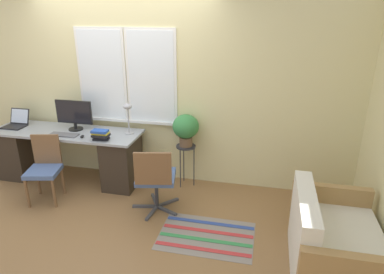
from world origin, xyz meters
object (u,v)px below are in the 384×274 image
mouse (82,137)px  office_chair_swivel (155,178)px  monitor (74,114)px  laptop (16,123)px  couch_loveseat (332,246)px  book_stack (101,135)px  desk_lamp (128,111)px  potted_plant (186,128)px  desk_chair_wooden (45,167)px  plant_stand (186,150)px  keyboard (64,135)px

mouse → office_chair_swivel: size_ratio=0.09×
monitor → office_chair_swivel: bearing=-24.4°
monitor → mouse: size_ratio=7.34×
laptop → office_chair_swivel: (2.24, -0.55, -0.34)m
office_chair_swivel → couch_loveseat: 2.00m
laptop → monitor: monitor is taller
book_stack → couch_loveseat: book_stack is taller
mouse → desk_lamp: bearing=29.1°
mouse → potted_plant: bearing=16.6°
laptop → desk_chair_wooden: (0.79, -0.57, -0.34)m
couch_loveseat → plant_stand: couch_loveseat is taller
keyboard → mouse: 0.28m
monitor → keyboard: size_ratio=1.36×
office_chair_swivel → potted_plant: 0.84m
laptop → monitor: 0.91m
desk_lamp → mouse: bearing=-150.9°
desk_chair_wooden → potted_plant: bearing=10.8°
mouse → monitor: bearing=132.4°
monitor → plant_stand: 1.60m
office_chair_swivel → keyboard: bearing=-26.4°
laptop → monitor: size_ratio=0.58×
monitor → keyboard: 0.33m
potted_plant → desk_lamp: bearing=-173.2°
keyboard → book_stack: bearing=-3.7°
monitor → book_stack: bearing=-28.6°
desk_chair_wooden → plant_stand: (1.65, 0.74, 0.08)m
plant_stand → potted_plant: potted_plant is taller
monitor → mouse: 0.42m
monitor → couch_loveseat: bearing=-20.5°
office_chair_swivel → plant_stand: bearing=-117.1°
laptop → couch_loveseat: laptop is taller
couch_loveseat → desk_lamp: bearing=63.4°
laptop → desk_lamp: size_ratio=0.73×
keyboard → desk_chair_wooden: desk_chair_wooden is taller
laptop → desk_lamp: desk_lamp is taller
monitor → desk_chair_wooden: bearing=-100.0°
plant_stand → potted_plant: bearing=-135.0°
desk_chair_wooden → office_chair_swivel: office_chair_swivel is taller
keyboard → mouse: size_ratio=5.42×
couch_loveseat → potted_plant: 2.23m
mouse → couch_loveseat: 3.17m
couch_loveseat → plant_stand: (-1.70, 1.32, 0.24)m
laptop → potted_plant: size_ratio=0.70×
desk_chair_wooden → laptop: bearing=131.0°
keyboard → desk_lamp: size_ratio=0.94×
book_stack → desk_chair_wooden: 0.80m
potted_plant → book_stack: bearing=-159.0°
keyboard → mouse: mouse is taller
book_stack → potted_plant: bearing=21.0°
laptop → plant_stand: laptop is taller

